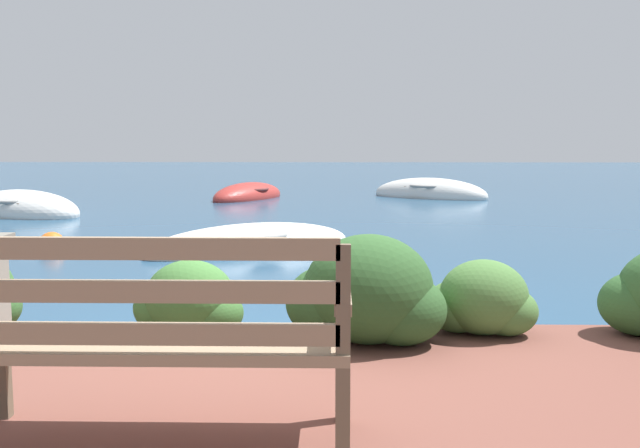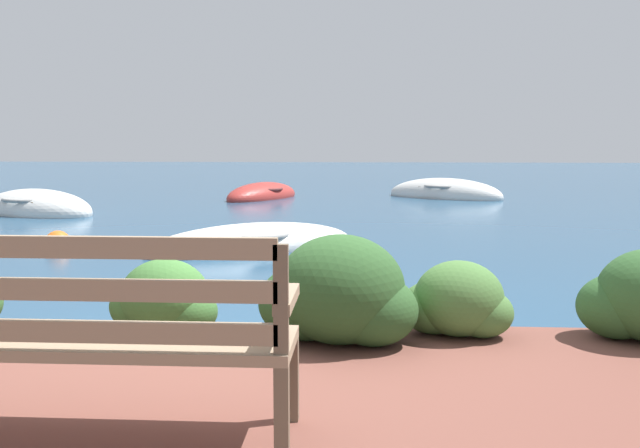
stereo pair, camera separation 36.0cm
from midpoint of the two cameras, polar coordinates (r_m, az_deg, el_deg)
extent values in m
plane|color=navy|center=(5.25, -5.01, -10.16)|extent=(80.00, 80.00, 0.00)
cube|color=brown|center=(3.40, 0.85, -12.30)|extent=(0.06, 0.06, 0.40)
cube|color=brown|center=(3.01, 0.46, -14.93)|extent=(0.06, 0.06, 0.40)
cube|color=#8C755B|center=(3.27, -13.67, -9.16)|extent=(1.66, 0.48, 0.05)
cube|color=#8C755B|center=(3.05, -14.90, -8.33)|extent=(1.58, 0.04, 0.09)
cube|color=#8C755B|center=(3.01, -15.00, -5.11)|extent=(1.58, 0.04, 0.09)
cube|color=#8C755B|center=(2.98, -15.11, -1.82)|extent=(1.58, 0.04, 0.09)
cube|color=brown|center=(2.87, 0.47, -6.08)|extent=(0.06, 0.04, 0.45)
cube|color=#8C755B|center=(3.08, 0.68, -6.02)|extent=(0.07, 0.43, 0.05)
ellipsoid|color=#38662D|center=(4.88, -10.24, -5.77)|extent=(0.60, 0.54, 0.51)
ellipsoid|color=#38662D|center=(4.98, -11.97, -6.44)|extent=(0.45, 0.41, 0.36)
ellipsoid|color=#38662D|center=(4.84, -8.56, -6.95)|extent=(0.42, 0.38, 0.33)
ellipsoid|color=#284C23|center=(4.60, 3.89, -5.23)|extent=(0.83, 0.75, 0.71)
ellipsoid|color=#284C23|center=(4.68, 1.06, -6.29)|extent=(0.62, 0.56, 0.50)
ellipsoid|color=#284C23|center=(4.59, 6.50, -6.88)|extent=(0.58, 0.52, 0.46)
ellipsoid|color=#426B33|center=(4.90, 13.13, -5.82)|extent=(0.60, 0.54, 0.51)
ellipsoid|color=#426B33|center=(4.93, 11.12, -6.57)|extent=(0.45, 0.40, 0.36)
ellipsoid|color=#426B33|center=(4.92, 14.89, -6.90)|extent=(0.42, 0.38, 0.33)
ellipsoid|color=#2D5628|center=(5.19, 24.60, -6.02)|extent=(0.54, 0.48, 0.43)
ellipsoid|color=silver|center=(9.88, -4.34, -1.77)|extent=(3.18, 2.61, 0.64)
torus|color=gray|center=(9.86, -4.35, -0.77)|extent=(1.52, 1.52, 0.07)
cube|color=#846647|center=(9.67, -6.83, -1.12)|extent=(0.58, 0.79, 0.04)
cube|color=#846647|center=(10.04, -2.36, -0.79)|extent=(0.58, 0.79, 0.04)
ellipsoid|color=silver|center=(15.45, -21.11, 0.99)|extent=(3.03, 2.24, 0.90)
torus|color=gray|center=(15.43, -21.15, 1.90)|extent=(1.69, 1.69, 0.07)
cube|color=#846647|center=(15.13, -20.09, 1.74)|extent=(0.50, 1.00, 0.04)
cube|color=#846647|center=(15.68, -22.00, 1.83)|extent=(0.50, 1.00, 0.04)
ellipsoid|color=#9E2D28|center=(18.19, -4.08, 2.22)|extent=(2.11, 2.91, 0.72)
torus|color=brown|center=(18.18, -4.09, 2.85)|extent=(1.41, 1.41, 0.07)
cube|color=#846647|center=(17.84, -4.80, 2.66)|extent=(0.80, 0.46, 0.04)
cube|color=#846647|center=(18.47, -3.51, 2.82)|extent=(0.80, 0.46, 0.04)
ellipsoid|color=silver|center=(18.65, 10.51, 2.28)|extent=(3.26, 2.58, 0.88)
torus|color=gray|center=(18.63, 10.52, 3.03)|extent=(1.63, 1.63, 0.07)
cube|color=#846647|center=(18.82, 9.23, 3.00)|extent=(0.58, 0.87, 0.04)
cube|color=#846647|center=(18.49, 11.62, 2.88)|extent=(0.58, 0.87, 0.04)
sphere|color=orange|center=(10.58, -19.33, -1.48)|extent=(0.37, 0.37, 0.37)
torus|color=navy|center=(10.58, -19.33, -1.48)|extent=(0.40, 0.40, 0.04)
camera|label=1|loc=(0.18, -88.87, 0.14)|focal=40.00mm
camera|label=2|loc=(0.18, 91.13, -0.14)|focal=40.00mm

